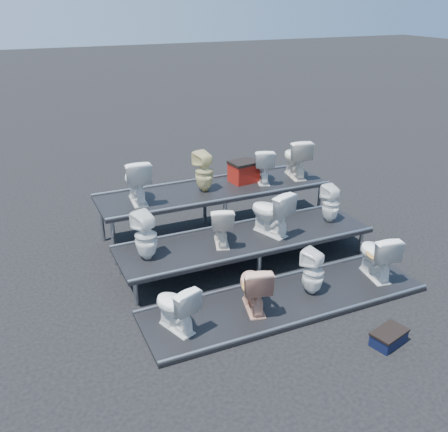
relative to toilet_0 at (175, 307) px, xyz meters
name	(u,v)px	position (x,y,z in m)	size (l,w,h in m)	color
ground	(245,263)	(1.66, 1.30, -0.40)	(80.00, 80.00, 0.00)	black
tier_front	(285,301)	(1.66, 0.00, -0.37)	(4.20, 1.20, 0.06)	black
tier_mid	(246,250)	(1.66, 1.30, -0.17)	(4.20, 1.20, 0.46)	black
tier_back	(214,211)	(1.66, 2.60, 0.03)	(4.20, 1.20, 0.86)	black
toilet_0	(175,307)	(0.00, 0.00, 0.00)	(0.38, 0.66, 0.67)	white
toilet_1	(254,286)	(1.14, 0.00, 0.02)	(0.40, 0.70, 0.71)	tan
toilet_2	(313,272)	(2.11, 0.00, 0.01)	(0.31, 0.32, 0.69)	white
toilet_3	(377,255)	(3.26, 0.00, 0.04)	(0.42, 0.73, 0.75)	white
toilet_4	(146,236)	(0.01, 1.30, 0.43)	(0.33, 0.34, 0.74)	white
toilet_5	(221,224)	(1.23, 1.30, 0.39)	(0.36, 0.63, 0.65)	white
toilet_6	(271,212)	(2.11, 1.30, 0.44)	(0.42, 0.74, 0.76)	white
toilet_7	(331,204)	(3.30, 1.30, 0.39)	(0.29, 0.30, 0.65)	white
toilet_8	(136,180)	(0.25, 2.60, 0.84)	(0.42, 0.74, 0.76)	white
toilet_9	(204,172)	(1.47, 2.60, 0.82)	(0.32, 0.33, 0.72)	beige
toilet_10	(263,165)	(2.66, 2.60, 0.79)	(0.36, 0.64, 0.65)	white
toilet_11	(296,158)	(3.37, 2.60, 0.84)	(0.42, 0.74, 0.75)	white
red_crate	(244,173)	(2.33, 2.74, 0.64)	(0.48, 0.39, 0.35)	#9E1E11
step_stool	(389,338)	(2.38, -1.34, -0.32)	(0.46, 0.27, 0.16)	black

